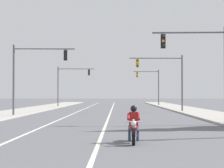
% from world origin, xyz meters
% --- Properties ---
extents(lane_stripe_center, '(0.16, 100.00, 0.01)m').
position_xyz_m(lane_stripe_center, '(0.26, 45.00, 0.00)').
color(lane_stripe_center, beige).
rests_on(lane_stripe_center, ground).
extents(lane_stripe_left, '(0.16, 100.00, 0.01)m').
position_xyz_m(lane_stripe_left, '(-3.38, 45.00, 0.00)').
color(lane_stripe_left, beige).
rests_on(lane_stripe_left, ground).
extents(sidewalk_kerb_right, '(4.40, 110.00, 0.14)m').
position_xyz_m(sidewalk_kerb_right, '(9.50, 40.00, 0.07)').
color(sidewalk_kerb_right, '#ADA89E').
rests_on(sidewalk_kerb_right, ground).
extents(sidewalk_kerb_left, '(4.40, 110.00, 0.14)m').
position_xyz_m(sidewalk_kerb_left, '(-9.50, 40.00, 0.07)').
color(sidewalk_kerb_left, '#ADA89E').
rests_on(sidewalk_kerb_left, ground).
extents(motorcycle_with_rider, '(0.70, 2.19, 1.46)m').
position_xyz_m(motorcycle_with_rider, '(1.62, 9.87, 0.59)').
color(motorcycle_with_rider, black).
rests_on(motorcycle_with_rider, ground).
extents(traffic_signal_near_right, '(4.72, 0.37, 6.20)m').
position_xyz_m(traffic_signal_near_right, '(6.51, 20.22, 4.09)').
color(traffic_signal_near_right, '#56565B').
rests_on(traffic_signal_near_right, ground).
extents(traffic_signal_near_left, '(5.33, 0.51, 6.20)m').
position_xyz_m(traffic_signal_near_left, '(-6.42, 29.66, 4.13)').
color(traffic_signal_near_left, '#56565B').
rests_on(traffic_signal_near_left, ground).
extents(traffic_signal_mid_right, '(5.82, 0.55, 6.20)m').
position_xyz_m(traffic_signal_mid_right, '(6.34, 39.22, 4.15)').
color(traffic_signal_mid_right, '#56565B').
rests_on(traffic_signal_mid_right, ground).
extents(traffic_signal_mid_left, '(5.66, 0.43, 6.20)m').
position_xyz_m(traffic_signal_mid_left, '(-6.45, 57.92, 4.14)').
color(traffic_signal_mid_left, '#56565B').
rests_on(traffic_signal_mid_left, ground).
extents(traffic_signal_far_right, '(4.44, 0.52, 6.20)m').
position_xyz_m(traffic_signal_far_right, '(6.83, 65.73, 4.07)').
color(traffic_signal_far_right, '#56565B').
rests_on(traffic_signal_far_right, ground).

